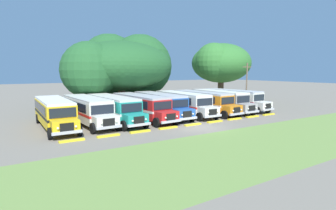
# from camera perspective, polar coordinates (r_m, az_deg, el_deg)

# --- Properties ---
(ground_plane) EXTENTS (220.00, 220.00, 0.00)m
(ground_plane) POSITION_cam_1_polar(r_m,az_deg,el_deg) (27.22, 7.22, -4.77)
(ground_plane) COLOR slate
(foreground_grass_strip) EXTENTS (80.00, 9.82, 0.01)m
(foreground_grass_strip) POSITION_cam_1_polar(r_m,az_deg,el_deg) (22.43, 18.84, -7.71)
(foreground_grass_strip) COLOR olive
(foreground_grass_strip) RESTS_ON ground_plane
(parked_bus_slot_0) EXTENTS (2.81, 10.86, 2.82)m
(parked_bus_slot_0) POSITION_cam_1_polar(r_m,az_deg,el_deg) (29.16, -22.66, -1.32)
(parked_bus_slot_0) COLOR yellow
(parked_bus_slot_0) RESTS_ON ground_plane
(parked_bus_slot_1) EXTENTS (3.07, 10.89, 2.82)m
(parked_bus_slot_1) POSITION_cam_1_polar(r_m,az_deg,el_deg) (30.04, -16.51, -0.82)
(parked_bus_slot_1) COLOR silver
(parked_bus_slot_1) RESTS_ON ground_plane
(parked_bus_slot_2) EXTENTS (3.14, 10.90, 2.82)m
(parked_bus_slot_2) POSITION_cam_1_polar(r_m,az_deg,el_deg) (30.49, -11.36, -0.55)
(parked_bus_slot_2) COLOR teal
(parked_bus_slot_2) RESTS_ON ground_plane
(parked_bus_slot_3) EXTENTS (3.33, 10.94, 2.82)m
(parked_bus_slot_3) POSITION_cam_1_polar(r_m,az_deg,el_deg) (31.64, -5.63, -0.16)
(parked_bus_slot_3) COLOR red
(parked_bus_slot_3) RESTS_ON ground_plane
(parked_bus_slot_4) EXTENTS (2.83, 10.86, 2.82)m
(parked_bus_slot_4) POSITION_cam_1_polar(r_m,az_deg,el_deg) (33.41, -1.65, 0.26)
(parked_bus_slot_4) COLOR #23519E
(parked_bus_slot_4) RESTS_ON ground_plane
(parked_bus_slot_5) EXTENTS (2.76, 10.85, 2.82)m
(parked_bus_slot_5) POSITION_cam_1_polar(r_m,az_deg,el_deg) (34.95, 3.19, 0.56)
(parked_bus_slot_5) COLOR silver
(parked_bus_slot_5) RESTS_ON ground_plane
(parked_bus_slot_6) EXTENTS (3.20, 10.91, 2.82)m
(parked_bus_slot_6) POSITION_cam_1_polar(r_m,az_deg,el_deg) (36.51, 7.37, 0.80)
(parked_bus_slot_6) COLOR orange
(parked_bus_slot_6) RESTS_ON ground_plane
(parked_bus_slot_7) EXTENTS (2.81, 10.85, 2.82)m
(parked_bus_slot_7) POSITION_cam_1_polar(r_m,az_deg,el_deg) (38.64, 10.79, 1.09)
(parked_bus_slot_7) COLOR #9E9993
(parked_bus_slot_7) RESTS_ON ground_plane
(parked_bus_slot_8) EXTENTS (3.39, 10.95, 2.82)m
(parked_bus_slot_8) POSITION_cam_1_polar(r_m,az_deg,el_deg) (40.80, 13.52, 1.33)
(parked_bus_slot_8) COLOR silver
(parked_bus_slot_8) RESTS_ON ground_plane
(curb_wheelstop_0) EXTENTS (2.00, 0.36, 0.15)m
(curb_wheelstop_0) POSITION_cam_1_polar(r_m,az_deg,el_deg) (23.23, -19.48, -7.04)
(curb_wheelstop_0) COLOR yellow
(curb_wheelstop_0) RESTS_ON ground_plane
(curb_wheelstop_1) EXTENTS (2.00, 0.36, 0.15)m
(curb_wheelstop_1) POSITION_cam_1_polar(r_m,az_deg,el_deg) (24.06, -12.37, -6.30)
(curb_wheelstop_1) COLOR yellow
(curb_wheelstop_1) RESTS_ON ground_plane
(curb_wheelstop_2) EXTENTS (2.00, 0.36, 0.15)m
(curb_wheelstop_2) POSITION_cam_1_polar(r_m,az_deg,el_deg) (25.22, -5.85, -5.54)
(curb_wheelstop_2) COLOR yellow
(curb_wheelstop_2) RESTS_ON ground_plane
(curb_wheelstop_3) EXTENTS (2.00, 0.36, 0.15)m
(curb_wheelstop_3) POSITION_cam_1_polar(r_m,az_deg,el_deg) (26.69, 0.02, -4.79)
(curb_wheelstop_3) COLOR yellow
(curb_wheelstop_3) RESTS_ON ground_plane
(curb_wheelstop_4) EXTENTS (2.00, 0.36, 0.15)m
(curb_wheelstop_4) POSITION_cam_1_polar(r_m,az_deg,el_deg) (28.40, 5.22, -4.09)
(curb_wheelstop_4) COLOR yellow
(curb_wheelstop_4) RESTS_ON ground_plane
(curb_wheelstop_5) EXTENTS (2.00, 0.36, 0.15)m
(curb_wheelstop_5) POSITION_cam_1_polar(r_m,az_deg,el_deg) (30.32, 9.78, -3.44)
(curb_wheelstop_5) COLOR yellow
(curb_wheelstop_5) RESTS_ON ground_plane
(curb_wheelstop_6) EXTENTS (2.00, 0.36, 0.15)m
(curb_wheelstop_6) POSITION_cam_1_polar(r_m,az_deg,el_deg) (32.42, 13.77, -2.85)
(curb_wheelstop_6) COLOR yellow
(curb_wheelstop_6) RESTS_ON ground_plane
(curb_wheelstop_7) EXTENTS (2.00, 0.36, 0.15)m
(curb_wheelstop_7) POSITION_cam_1_polar(r_m,az_deg,el_deg) (34.65, 17.26, -2.33)
(curb_wheelstop_7) COLOR yellow
(curb_wheelstop_7) RESTS_ON ground_plane
(curb_wheelstop_8) EXTENTS (2.00, 0.36, 0.15)m
(curb_wheelstop_8) POSITION_cam_1_polar(r_m,az_deg,el_deg) (37.00, 20.31, -1.86)
(curb_wheelstop_8) COLOR yellow
(curb_wheelstop_8) RESTS_ON ground_plane
(broad_shade_tree) EXTENTS (17.85, 15.91, 11.42)m
(broad_shade_tree) POSITION_cam_1_polar(r_m,az_deg,el_deg) (42.11, -9.91, 8.05)
(broad_shade_tree) COLOR brown
(broad_shade_tree) RESTS_ON ground_plane
(secondary_tree) EXTENTS (11.35, 11.21, 10.46)m
(secondary_tree) POSITION_cam_1_polar(r_m,az_deg,el_deg) (50.90, 10.63, 8.57)
(secondary_tree) COLOR brown
(secondary_tree) RESTS_ON ground_plane
(utility_pole) EXTENTS (1.80, 0.20, 6.75)m
(utility_pole) POSITION_cam_1_polar(r_m,az_deg,el_deg) (42.06, 16.13, 4.21)
(utility_pole) COLOR brown
(utility_pole) RESTS_ON ground_plane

